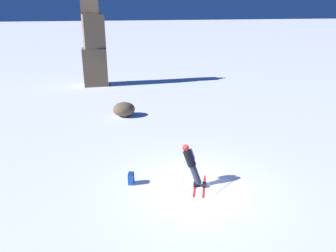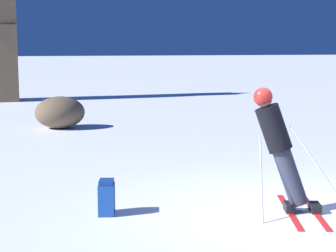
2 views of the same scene
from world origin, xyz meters
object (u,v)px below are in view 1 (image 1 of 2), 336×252
at_px(spare_backpack, 131,178).
at_px(skier, 191,163).
at_px(rock_pillar, 93,40).
at_px(exposed_boulder_0, 124,109).

bearing_deg(spare_backpack, skier, 92.40).
xyz_separation_m(rock_pillar, exposed_boulder_0, (1.68, -9.48, -3.50)).
height_order(skier, spare_backpack, skier).
distance_m(skier, exposed_boulder_0, 9.60).
distance_m(skier, spare_backpack, 2.55).
bearing_deg(rock_pillar, skier, -79.29).
bearing_deg(spare_backpack, exposed_boulder_0, -166.34).
relative_size(skier, spare_backpack, 3.66).
height_order(skier, exposed_boulder_0, skier).
relative_size(skier, rock_pillar, 0.19).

